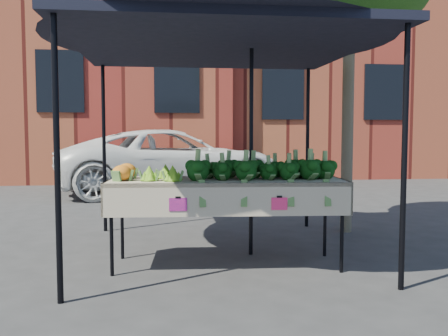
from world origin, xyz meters
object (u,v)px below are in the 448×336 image
Objects in this scene: table at (226,222)px; vehicle at (172,78)px; street_tree at (349,66)px; canopy at (219,133)px.

vehicle reaches higher than table.
street_tree is (2.34, -4.73, -0.33)m from vehicle.
table is 0.77× the size of canopy.
table is 6.62m from vehicle.
canopy is 5.90m from vehicle.
canopy is 0.61× the size of vehicle.
table is at bearing -141.09° from street_tree.
vehicle is at bearing 94.56° from canopy.
street_tree reaches higher than canopy.
vehicle reaches higher than street_tree.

